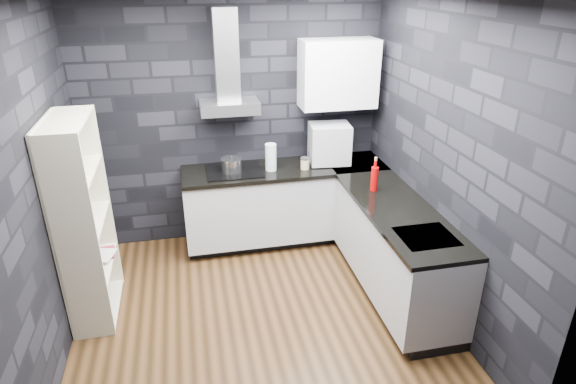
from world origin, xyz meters
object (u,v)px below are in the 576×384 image
object	(u,v)px
utensil_crock	(312,156)
fruit_bowl	(82,223)
storage_jar	(305,164)
pot	(232,165)
appliance_garage	(329,143)
bookshelf	(84,222)
glass_vase	(271,157)
red_bottle	(374,179)

from	to	relation	value
utensil_crock	fruit_bowl	xyz separation A→B (m)	(-2.26, -1.06, -0.02)
storage_jar	utensil_crock	bearing A→B (deg)	56.81
pot	fruit_bowl	bearing A→B (deg)	-145.35
storage_jar	utensil_crock	distance (m)	0.25
appliance_garage	bookshelf	xyz separation A→B (m)	(-2.42, -0.89, -0.22)
utensil_crock	fruit_bowl	bearing A→B (deg)	-154.86
glass_vase	fruit_bowl	xyz separation A→B (m)	(-1.76, -0.90, -0.11)
appliance_garage	bookshelf	bearing A→B (deg)	-154.47
storage_jar	utensil_crock	xyz separation A→B (m)	(0.14, 0.21, 0.00)
pot	glass_vase	world-z (taller)	glass_vase
glass_vase	fruit_bowl	size ratio (longest dim) A/B	1.37
utensil_crock	appliance_garage	world-z (taller)	appliance_garage
appliance_garage	storage_jar	bearing A→B (deg)	-153.36
glass_vase	bookshelf	xyz separation A→B (m)	(-1.76, -0.82, -0.14)
pot	utensil_crock	xyz separation A→B (m)	(0.91, 0.13, -0.02)
storage_jar	red_bottle	world-z (taller)	red_bottle
bookshelf	fruit_bowl	distance (m)	0.08
bookshelf	glass_vase	bearing A→B (deg)	4.78
pot	fruit_bowl	size ratio (longest dim) A/B	1.01
appliance_garage	fruit_bowl	distance (m)	2.61
bookshelf	red_bottle	bearing A→B (deg)	-18.12
pot	fruit_bowl	world-z (taller)	pot
pot	appliance_garage	xyz separation A→B (m)	(1.08, 0.04, 0.15)
bookshelf	fruit_bowl	xyz separation A→B (m)	(0.00, -0.08, 0.04)
bookshelf	fruit_bowl	world-z (taller)	bookshelf
storage_jar	bookshelf	size ratio (longest dim) A/B	0.06
glass_vase	fruit_bowl	bearing A→B (deg)	-153.02
glass_vase	appliance_garage	xyz separation A→B (m)	(0.66, 0.07, 0.08)
appliance_garage	fruit_bowl	bearing A→B (deg)	-152.90
pot	storage_jar	bearing A→B (deg)	-6.04
glass_vase	utensil_crock	xyz separation A→B (m)	(0.50, 0.16, -0.08)
pot	fruit_bowl	xyz separation A→B (m)	(-1.35, -0.93, -0.04)
glass_vase	red_bottle	world-z (taller)	glass_vase
glass_vase	fruit_bowl	world-z (taller)	glass_vase
red_bottle	pot	bearing A→B (deg)	149.53
utensil_crock	fruit_bowl	distance (m)	2.49
storage_jar	appliance_garage	xyz separation A→B (m)	(0.30, 0.12, 0.17)
appliance_garage	pot	bearing A→B (deg)	-172.75
utensil_crock	appliance_garage	xyz separation A→B (m)	(0.16, -0.09, 0.17)
glass_vase	appliance_garage	world-z (taller)	appliance_garage
fruit_bowl	red_bottle	bearing A→B (deg)	3.72
glass_vase	storage_jar	bearing A→B (deg)	-7.57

